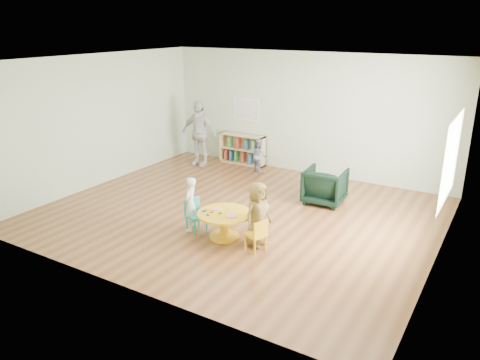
{
  "coord_description": "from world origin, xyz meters",
  "views": [
    {
      "loc": [
        4.22,
        -6.95,
        3.43
      ],
      "look_at": [
        0.22,
        -0.3,
        0.79
      ],
      "focal_mm": 35.0,
      "sensor_mm": 36.0,
      "label": 1
    }
  ],
  "objects": [
    {
      "name": "child_left",
      "position": [
        -0.33,
        -1.04,
        0.47
      ],
      "size": [
        0.31,
        0.39,
        0.94
      ],
      "primitive_type": "imported",
      "rotation": [
        0.0,
        0.0,
        -1.29
      ],
      "color": "silver",
      "rests_on": "ground"
    },
    {
      "name": "kid_chair_left",
      "position": [
        -0.24,
        -1.03,
        0.31
      ],
      "size": [
        0.4,
        0.4,
        0.58
      ],
      "rotation": [
        0.0,
        0.0,
        -1.93
      ],
      "color": "teal",
      "rests_on": "ground"
    },
    {
      "name": "toddler",
      "position": [
        -0.91,
        2.44,
        0.41
      ],
      "size": [
        0.49,
        0.45,
        0.81
      ],
      "primitive_type": "imported",
      "rotation": [
        0.0,
        0.0,
        2.7
      ],
      "color": "#1C1D46",
      "rests_on": "ground"
    },
    {
      "name": "armchair",
      "position": [
        1.18,
        1.34,
        0.35
      ],
      "size": [
        0.8,
        0.82,
        0.7
      ],
      "primitive_type": "imported",
      "rotation": [
        0.0,
        0.0,
        3.2
      ],
      "color": "black",
      "rests_on": "ground"
    },
    {
      "name": "adult_caretaker",
      "position": [
        -2.46,
        2.18,
        0.81
      ],
      "size": [
        0.97,
        0.45,
        1.62
      ],
      "primitive_type": "imported",
      "rotation": [
        0.0,
        0.0,
        0.06
      ],
      "color": "silver",
      "rests_on": "ground"
    },
    {
      "name": "room",
      "position": [
        0.01,
        0.0,
        1.89
      ],
      "size": [
        7.1,
        7.0,
        2.8
      ],
      "color": "brown",
      "rests_on": "ground"
    },
    {
      "name": "activity_table",
      "position": [
        0.35,
        -1.01,
        0.31
      ],
      "size": [
        0.9,
        0.9,
        0.49
      ],
      "rotation": [
        0.0,
        0.0,
        0.05
      ],
      "color": "gold",
      "rests_on": "ground"
    },
    {
      "name": "bookshelf",
      "position": [
        -1.61,
        2.86,
        0.37
      ],
      "size": [
        1.2,
        0.3,
        0.75
      ],
      "color": "tan",
      "rests_on": "ground"
    },
    {
      "name": "child_right",
      "position": [
        0.93,
        -0.95,
        0.53
      ],
      "size": [
        0.45,
        0.58,
        1.05
      ],
      "primitive_type": "imported",
      "rotation": [
        0.0,
        0.0,
        1.33
      ],
      "color": "gold",
      "rests_on": "ground"
    },
    {
      "name": "kid_chair_right",
      "position": [
        1.04,
        -1.14,
        0.28
      ],
      "size": [
        0.36,
        0.36,
        0.53
      ],
      "rotation": [
        0.0,
        0.0,
        1.24
      ],
      "color": "gold",
      "rests_on": "ground"
    },
    {
      "name": "alphabet_poster",
      "position": [
        -1.6,
        2.98,
        1.35
      ],
      "size": [
        0.74,
        0.01,
        0.54
      ],
      "color": "white",
      "rests_on": "ground"
    }
  ]
}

